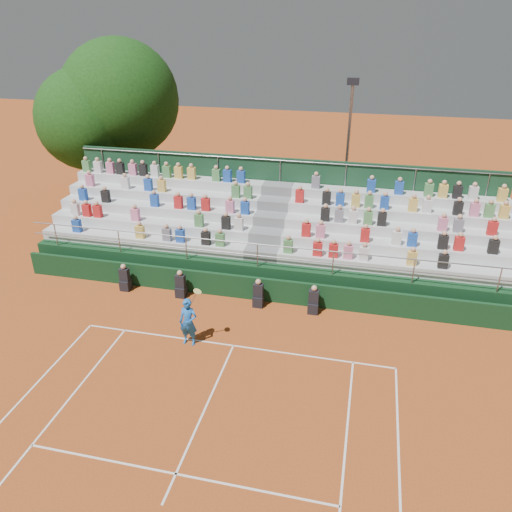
% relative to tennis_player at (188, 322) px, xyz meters
% --- Properties ---
extents(ground, '(90.00, 90.00, 0.00)m').
position_rel_tennis_player_xyz_m(ground, '(1.53, 0.20, -0.89)').
color(ground, '#A74A1B').
rests_on(ground, ground).
extents(courtside_wall, '(20.00, 0.15, 1.00)m').
position_rel_tennis_player_xyz_m(courtside_wall, '(1.53, 3.40, -0.39)').
color(courtside_wall, black).
rests_on(courtside_wall, ground).
extents(line_officials, '(8.23, 0.40, 1.19)m').
position_rel_tennis_player_xyz_m(line_officials, '(0.12, 2.95, -0.41)').
color(line_officials, black).
rests_on(line_officials, ground).
extents(grandstand, '(20.00, 5.20, 4.40)m').
position_rel_tennis_player_xyz_m(grandstand, '(1.54, 6.64, 0.20)').
color(grandstand, black).
rests_on(grandstand, ground).
extents(tennis_player, '(0.86, 0.44, 2.22)m').
position_rel_tennis_player_xyz_m(tennis_player, '(0.00, 0.00, 0.00)').
color(tennis_player, blue).
rests_on(tennis_player, ground).
extents(tree_west, '(5.49, 5.49, 7.94)m').
position_rel_tennis_player_xyz_m(tree_west, '(-9.55, 11.24, 4.29)').
color(tree_west, '#332412').
rests_on(tree_west, ground).
extents(tree_east, '(6.40, 6.40, 9.31)m').
position_rel_tennis_player_xyz_m(tree_east, '(-8.09, 12.37, 5.21)').
color(tree_east, '#332412').
rests_on(tree_east, ground).
extents(floodlight_mast, '(0.60, 0.25, 7.46)m').
position_rel_tennis_player_xyz_m(floodlight_mast, '(4.33, 13.10, 3.51)').
color(floodlight_mast, gray).
rests_on(floodlight_mast, ground).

